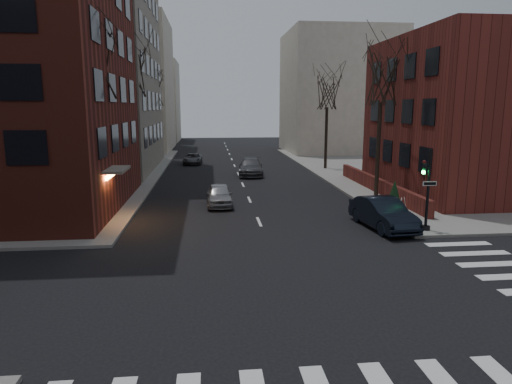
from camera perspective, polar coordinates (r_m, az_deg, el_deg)
ground at (r=13.72m, az=6.06°, el=-16.23°), size 160.00×160.00×0.00m
building_left_tan at (r=48.78m, az=-24.31°, el=18.98°), size 18.00×18.00×28.00m
building_right_brick at (r=36.40m, az=26.15°, el=8.51°), size 12.00×14.00×11.00m
low_wall_right at (r=33.64m, az=15.00°, el=0.82°), size 0.35×16.00×1.00m
building_distant_la at (r=68.15m, az=-16.73°, el=12.60°), size 14.00×16.00×18.00m
building_distant_ra at (r=64.44m, az=10.25°, el=12.11°), size 14.00×14.00×16.00m
building_distant_lb at (r=84.60m, az=-13.14°, el=10.95°), size 10.00×12.00×14.00m
traffic_signal at (r=23.86m, az=20.54°, el=-0.37°), size 0.76×0.44×4.00m
tree_left_a at (r=26.78m, az=-19.86°, el=14.94°), size 4.18×4.18×10.26m
tree_left_b at (r=38.56m, az=-15.55°, el=14.34°), size 4.40×4.40×10.80m
tree_left_c at (r=52.36m, az=-12.93°, el=12.42°), size 3.96×3.96×9.72m
tree_right_a at (r=32.12m, az=15.43°, el=13.57°), size 3.96×3.96×9.72m
tree_right_b at (r=45.44m, az=8.92°, el=12.30°), size 3.74×3.74×9.18m
streetlamp_near at (r=34.47m, az=-15.27°, el=7.05°), size 0.36×0.36×6.28m
streetlamp_far at (r=54.28m, az=-11.87°, el=8.38°), size 0.36×0.36×6.28m
parked_sedan at (r=24.27m, az=15.57°, el=-2.59°), size 2.25×4.97×1.58m
car_lane_silver at (r=28.90m, az=-4.60°, el=-0.37°), size 1.66×4.00×1.36m
car_lane_gray at (r=41.50m, az=-0.66°, el=3.16°), size 2.58×5.45×1.53m
car_lane_far at (r=50.11m, az=-7.92°, el=4.13°), size 2.06×4.20×1.15m
sandwich_board at (r=27.70m, az=17.86°, el=-1.55°), size 0.55×0.63×0.85m
evergreen_shrub at (r=25.84m, az=16.86°, el=-0.91°), size 1.36×1.36×2.13m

